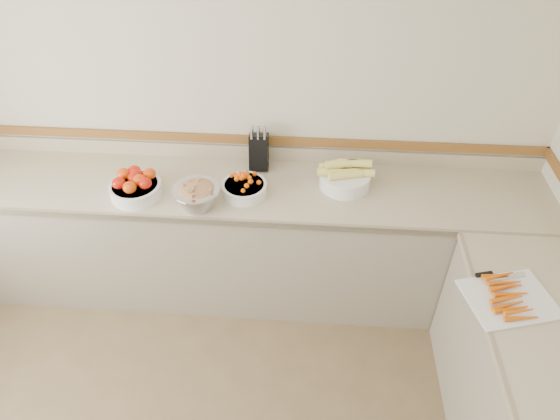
# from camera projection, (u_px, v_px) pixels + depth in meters

# --- Properties ---
(back_wall) EXTENTS (4.00, 0.00, 4.00)m
(back_wall) POSITION_uv_depth(u_px,v_px,m) (232.00, 103.00, 3.10)
(back_wall) COLOR beige
(back_wall) RESTS_ON ground_plane
(counter_back) EXTENTS (4.00, 0.65, 1.08)m
(counter_back) POSITION_uv_depth(u_px,v_px,m) (232.00, 238.00, 3.39)
(counter_back) COLOR tan
(counter_back) RESTS_ON ground_plane
(knife_block) EXTENTS (0.13, 0.15, 0.30)m
(knife_block) POSITION_uv_depth(u_px,v_px,m) (259.00, 151.00, 3.19)
(knife_block) COLOR black
(knife_block) RESTS_ON counter_back
(tomato_bowl) EXTENTS (0.31, 0.31, 0.15)m
(tomato_bowl) POSITION_uv_depth(u_px,v_px,m) (135.00, 186.00, 3.00)
(tomato_bowl) COLOR white
(tomato_bowl) RESTS_ON counter_back
(cherry_tomato_bowl) EXTENTS (0.28, 0.28, 0.15)m
(cherry_tomato_bowl) POSITION_uv_depth(u_px,v_px,m) (244.00, 187.00, 3.02)
(cherry_tomato_bowl) COLOR white
(cherry_tomato_bowl) RESTS_ON counter_back
(corn_bowl) EXTENTS (0.35, 0.32, 0.19)m
(corn_bowl) POSITION_uv_depth(u_px,v_px,m) (345.00, 176.00, 3.07)
(corn_bowl) COLOR white
(corn_bowl) RESTS_ON counter_back
(rhubarb_bowl) EXTENTS (0.28, 0.28, 0.16)m
(rhubarb_bowl) POSITION_uv_depth(u_px,v_px,m) (197.00, 195.00, 2.90)
(rhubarb_bowl) COLOR #B2B2BA
(rhubarb_bowl) RESTS_ON counter_back
(cutting_board) EXTENTS (0.48, 0.41, 0.06)m
(cutting_board) POSITION_uv_depth(u_px,v_px,m) (509.00, 297.00, 2.40)
(cutting_board) COLOR white
(cutting_board) RESTS_ON counter_right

